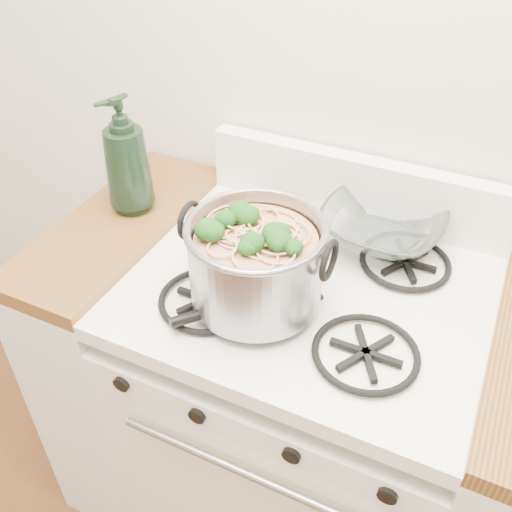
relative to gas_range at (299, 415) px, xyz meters
The scene contains 6 objects.
gas_range is the anchor object (origin of this frame).
counter_left 0.51m from the gas_range, behind, with size 0.25×0.65×0.92m.
stock_pot 0.59m from the gas_range, 126.40° to the right, with size 0.31×0.28×0.19m.
spatula 0.50m from the gas_range, 105.65° to the right, with size 0.29×0.31×0.02m, color black, non-canonical shape.
glass_bowl 0.55m from the gas_range, 64.93° to the left, with size 0.11×0.11×0.03m, color white.
bottle 0.81m from the gas_range, behind, with size 0.11×0.11×0.29m, color black.
Camera 1 is at (0.30, 0.38, 1.72)m, focal length 40.00 mm.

